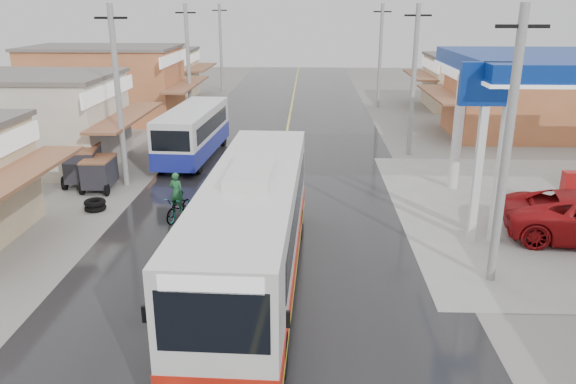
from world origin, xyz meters
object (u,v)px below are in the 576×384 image
at_px(tricycle_far, 83,163).
at_px(cyclist, 178,204).
at_px(coach_bus, 254,230).
at_px(tyre_stack, 95,205).
at_px(second_bus, 193,132).
at_px(tricycle_near, 99,172).

bearing_deg(tricycle_far, cyclist, -48.35).
relative_size(coach_bus, tyre_stack, 13.73).
height_order(cyclist, tricycle_far, cyclist).
relative_size(second_bus, cyclist, 4.22).
relative_size(cyclist, tyre_stack, 2.24).
bearing_deg(tricycle_far, tricycle_near, -48.52).
relative_size(coach_bus, cyclist, 6.13).
relative_size(tricycle_far, tyre_stack, 2.67).
height_order(second_bus, tricycle_near, second_bus).
bearing_deg(cyclist, tricycle_far, 157.51).
relative_size(coach_bus, second_bus, 1.45).
bearing_deg(tyre_stack, second_bus, 73.34).
bearing_deg(tricycle_near, tricycle_far, 139.38).
xyz_separation_m(cyclist, tyre_stack, (-3.63, 0.91, -0.42)).
bearing_deg(tricycle_near, tyre_stack, -76.56).
bearing_deg(cyclist, tricycle_near, 157.56).
height_order(coach_bus, tricycle_near, coach_bus).
height_order(cyclist, tyre_stack, cyclist).
xyz_separation_m(second_bus, tricycle_far, (-4.20, -4.78, -0.45)).
bearing_deg(tyre_stack, tricycle_far, 117.20).
distance_m(cyclist, tricycle_near, 5.55).
bearing_deg(cyclist, coach_bus, -40.91).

